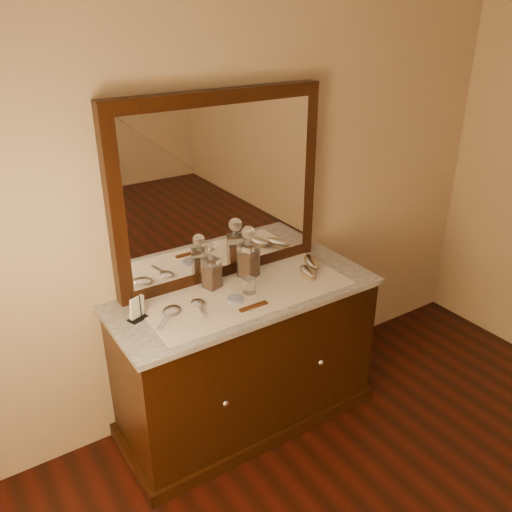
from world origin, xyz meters
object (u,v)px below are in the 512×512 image
(napkin_rack, at_px, (137,309))
(brush_far, at_px, (312,263))
(dresser_cabinet, at_px, (246,360))
(hand_mirror_outer, at_px, (170,313))
(hand_mirror_inner, at_px, (199,304))
(decanter_left, at_px, (212,270))
(brush_near, at_px, (308,272))
(decanter_right, at_px, (248,257))
(pin_dish, at_px, (236,299))
(comb, at_px, (253,306))
(mirror_frame, at_px, (220,189))

(napkin_rack, relative_size, brush_far, 0.75)
(dresser_cabinet, distance_m, hand_mirror_outer, 0.62)
(hand_mirror_inner, bearing_deg, decanter_left, 41.88)
(brush_near, bearing_deg, decanter_right, 147.83)
(decanter_right, height_order, brush_far, decanter_right)
(decanter_right, bearing_deg, napkin_rack, -173.44)
(pin_dish, bearing_deg, hand_mirror_inner, 163.33)
(comb, relative_size, napkin_rack, 1.13)
(decanter_left, distance_m, decanter_right, 0.23)
(mirror_frame, height_order, brush_far, mirror_frame)
(hand_mirror_outer, bearing_deg, decanter_right, 13.72)
(mirror_frame, distance_m, decanter_left, 0.43)
(decanter_right, distance_m, brush_far, 0.39)
(dresser_cabinet, distance_m, brush_near, 0.60)
(mirror_frame, relative_size, comb, 7.59)
(dresser_cabinet, bearing_deg, hand_mirror_inner, 179.61)
(pin_dish, xyz_separation_m, hand_mirror_inner, (-0.18, 0.05, 0.00))
(napkin_rack, distance_m, hand_mirror_outer, 0.16)
(comb, bearing_deg, decanter_right, 61.15)
(comb, bearing_deg, hand_mirror_outer, 155.61)
(mirror_frame, relative_size, napkin_rack, 8.60)
(comb, relative_size, brush_far, 0.84)
(comb, bearing_deg, brush_near, 14.72)
(pin_dish, relative_size, brush_near, 0.54)
(decanter_left, bearing_deg, mirror_frame, 40.95)
(brush_near, relative_size, brush_far, 0.85)
(mirror_frame, bearing_deg, comb, -97.47)
(decanter_right, bearing_deg, brush_near, -32.17)
(brush_near, bearing_deg, comb, -164.62)
(decanter_right, relative_size, brush_far, 1.60)
(comb, xyz_separation_m, brush_near, (0.44, 0.12, 0.02))
(decanter_left, bearing_deg, brush_near, -18.91)
(pin_dish, height_order, brush_far, brush_far)
(mirror_frame, height_order, decanter_left, mirror_frame)
(pin_dish, bearing_deg, hand_mirror_outer, 169.92)
(dresser_cabinet, xyz_separation_m, comb, (-0.05, -0.16, 0.45))
(comb, bearing_deg, hand_mirror_inner, 143.61)
(dresser_cabinet, bearing_deg, decanter_left, 132.46)
(dresser_cabinet, xyz_separation_m, hand_mirror_inner, (-0.28, 0.00, 0.45))
(napkin_rack, relative_size, decanter_right, 0.47)
(mirror_frame, xyz_separation_m, pin_dish, (-0.09, -0.30, -0.49))
(dresser_cabinet, distance_m, napkin_rack, 0.76)
(brush_near, height_order, hand_mirror_inner, brush_near)
(hand_mirror_inner, bearing_deg, hand_mirror_outer, 178.07)
(pin_dish, xyz_separation_m, decanter_left, (-0.03, 0.19, 0.09))
(dresser_cabinet, bearing_deg, pin_dish, -150.68)
(decanter_left, bearing_deg, pin_dish, -80.56)
(pin_dish, height_order, decanter_left, decanter_left)
(pin_dish, bearing_deg, decanter_left, 99.44)
(napkin_rack, bearing_deg, brush_near, -5.78)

